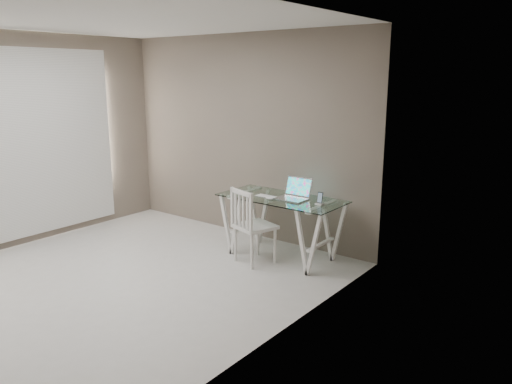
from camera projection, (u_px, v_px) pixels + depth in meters
room at (98, 121)px, 4.96m from camera, size 4.50×4.52×2.71m
desk at (281, 227)px, 5.99m from camera, size 1.50×0.70×0.75m
chair at (250, 223)px, 5.76m from camera, size 0.51×0.51×0.90m
laptop at (294, 194)px, 5.85m from camera, size 0.35×0.32×0.24m
keyboard at (267, 197)px, 5.94m from camera, size 0.30×0.13×0.01m
mouse at (269, 198)px, 5.81m from camera, size 0.10×0.06×0.03m
phone_dock at (320, 201)px, 5.59m from camera, size 0.08×0.08×0.14m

